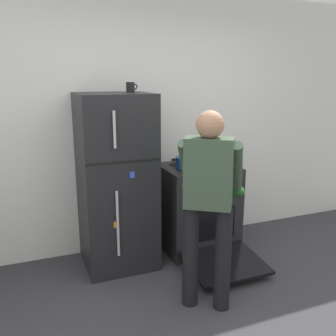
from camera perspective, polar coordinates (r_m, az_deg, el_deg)
The scene contains 7 objects.
kitchen_wall_back at distance 3.98m, azimuth -3.12°, elevation 6.95°, with size 6.00×0.10×2.70m, color white.
refrigerator at distance 3.60m, azimuth -8.07°, elevation -2.11°, with size 0.68×0.72×1.69m.
stove_range at distance 3.99m, azimuth 4.72°, elevation -6.33°, with size 0.76×1.23×0.93m.
person_cook at distance 2.86m, azimuth 6.34°, elevation -4.10°, with size 0.64×0.67×1.60m.
red_pot at distance 3.74m, azimuth 2.90°, elevation 0.88°, with size 0.32×0.22×0.11m.
coffee_mug at distance 3.56m, azimuth -5.84°, elevation 12.41°, with size 0.11×0.08×0.10m.
pepper_mill at distance 4.16m, azimuth 7.26°, elevation 2.68°, with size 0.05×0.05×0.20m, color brown.
Camera 1 is at (-1.26, -1.80, 1.83)m, focal length 39.16 mm.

